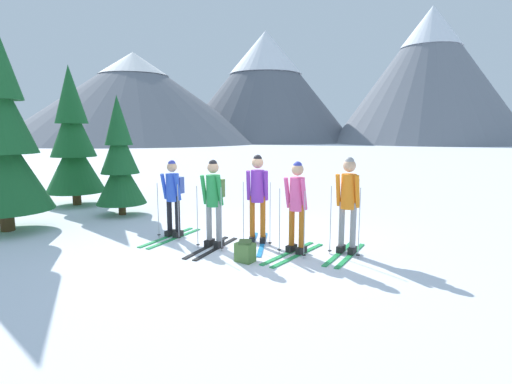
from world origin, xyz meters
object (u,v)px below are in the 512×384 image
Objects in this scene: skier_in_blue at (173,194)px; skier_in_pink at (297,204)px; skier_in_green at (214,198)px; skier_in_orange at (348,199)px; pine_tree_far at (120,161)px; backpack_on_snow_front at (245,251)px; pine_tree_mid at (73,142)px; skier_in_purple at (258,193)px.

skier_in_pink is at bearing -21.60° from skier_in_blue.
skier_in_pink is (1.62, -0.34, -0.03)m from skier_in_green.
skier_in_green is 2.60m from skier_in_orange.
skier_in_orange is 0.56× the size of pine_tree_far.
pine_tree_far is (-4.69, 3.27, 0.53)m from skier_in_pink.
skier_in_pink is 0.97m from skier_in_orange.
pine_tree_mid is at bearing 137.95° from backpack_on_snow_front.
pine_tree_mid reaches higher than skier_in_orange.
pine_tree_mid is at bearing 145.16° from skier_in_pink.
skier_in_green is 0.92m from skier_in_purple.
skier_in_purple is 4.61× the size of backpack_on_snow_front.
skier_in_purple is at bearing 21.67° from skier_in_green.
skier_in_pink is at bearing -34.84° from pine_tree_mid.
skier_in_pink is 0.41× the size of pine_tree_mid.
skier_in_purple reaches higher than skier_in_green.
skier_in_green is 1.66m from skier_in_pink.
skier_in_green is (1.01, -0.70, 0.05)m from skier_in_blue.
backpack_on_snow_front is (5.77, -5.21, -1.77)m from pine_tree_mid.
skier_in_blue is 0.54× the size of pine_tree_far.
pine_tree_far is (2.01, -1.39, -0.47)m from pine_tree_mid.
pine_tree_far reaches higher than backpack_on_snow_front.
skier_in_blue is at bearing 145.12° from skier_in_green.
skier_in_orange is at bearing -29.63° from pine_tree_far.
skier_in_blue is 3.72m from skier_in_orange.
skier_in_blue is at bearing -41.66° from pine_tree_mid.
pine_tree_mid is 1.31× the size of pine_tree_far.
skier_in_orange is (1.73, -0.62, 0.00)m from skier_in_purple.
pine_tree_mid is at bearing 138.34° from skier_in_blue.
skier_in_pink is 8.22m from pine_tree_mid.
backpack_on_snow_front is at bearing -97.19° from skier_in_purple.
skier_in_green is 4.27m from pine_tree_far.
skier_in_pink is (2.63, -1.04, 0.02)m from skier_in_blue.
skier_in_pink reaches higher than backpack_on_snow_front.
pine_tree_mid is (-4.07, 3.62, 1.01)m from skier_in_blue.
pine_tree_mid reaches higher than pine_tree_far.
skier_in_green is at bearing 128.22° from backpack_on_snow_front.
pine_tree_mid is at bearing 145.31° from pine_tree_far.
skier_in_orange is at bearing -31.01° from pine_tree_mid.
skier_in_blue is 0.97× the size of skier_in_orange.
backpack_on_snow_front is (3.76, -3.81, -1.31)m from pine_tree_far.
pine_tree_mid is (-5.93, 3.99, 0.91)m from skier_in_purple.
skier_in_green is at bearing -158.33° from skier_in_purple.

